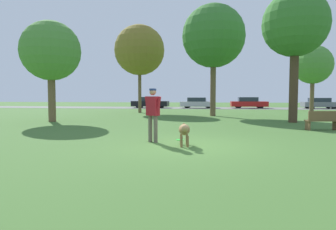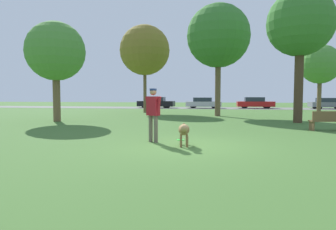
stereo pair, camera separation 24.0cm
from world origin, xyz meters
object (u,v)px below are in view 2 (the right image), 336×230
person (153,110)px  tree_near_left (56,52)px  tree_far_right (320,64)px  frisbee (180,140)px  dog (184,130)px  parked_car_silver (204,103)px  tree_near_right (300,24)px  parked_car_black (156,103)px  tree_far_left (145,50)px  parked_car_red (255,103)px  park_bench (327,120)px  parked_car_grey (328,103)px  tree_mid_center (218,36)px

person → tree_near_left: tree_near_left is taller
tree_far_right → frisbee: bearing=-117.7°
dog → parked_car_silver: parked_car_silver is taller
tree_near_right → parked_car_black: bearing=122.1°
tree_near_left → tree_far_left: bearing=73.6°
frisbee → parked_car_black: bearing=103.4°
dog → parked_car_red: size_ratio=0.26×
person → parked_car_black: bearing=132.6°
park_bench → parked_car_red: bearing=-100.9°
person → parked_car_black: 27.85m
dog → parked_car_grey: 31.48m
parked_car_silver → parked_car_grey: 14.28m
frisbee → parked_car_silver: size_ratio=0.06×
person → frisbee: bearing=67.9°
person → tree_near_left: (-7.22, 6.83, 3.01)m
dog → tree_far_right: size_ratio=0.18×
parked_car_black → parked_car_silver: size_ratio=1.07×
tree_far_right → dog: bearing=-115.8°
tree_near_right → dog: bearing=-121.5°
frisbee → person: bearing=-143.3°
frisbee → tree_near_left: size_ratio=0.05×
tree_near_right → frisbee: bearing=-126.7°
frisbee → park_bench: park_bench is taller
person → dog: (1.06, -0.62, -0.55)m
tree_mid_center → tree_far_right: tree_mid_center is taller
park_bench → parked_car_silver: bearing=-86.0°
parked_car_grey → tree_near_right: bearing=-114.7°
frisbee → parked_car_grey: size_ratio=0.06×
tree_mid_center → tree_near_left: tree_mid_center is taller
frisbee → tree_far_left: (-5.13, 16.04, 5.50)m
dog → tree_far_left: size_ratio=0.15×
tree_near_left → tree_far_right: 23.83m
parked_car_grey → person: bearing=-119.8°
dog → park_bench: size_ratio=0.78×
person → tree_far_left: tree_far_left is taller
parked_car_red → park_bench: (0.13, -23.50, -0.21)m
dog → frisbee: size_ratio=4.31×
parked_car_black → parked_car_grey: size_ratio=1.12×
tree_near_left → parked_car_silver: bearing=69.6°
tree_far_right → parked_car_black: bearing=160.9°
frisbee → parked_car_grey: 30.50m
dog → tree_far_right: (10.62, 21.96, 4.01)m
tree_near_right → parked_car_silver: (-6.05, 19.12, -4.75)m
tree_mid_center → parked_car_grey: size_ratio=2.00×
frisbee → tree_far_left: size_ratio=0.03×
parked_car_silver → parked_car_red: 6.14m
tree_near_left → park_bench: size_ratio=3.97×
tree_near_right → parked_car_red: tree_near_right is taller
tree_far_left → parked_car_red: 16.31m
dog → tree_mid_center: tree_mid_center is taller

